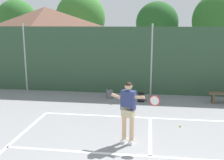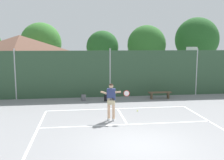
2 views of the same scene
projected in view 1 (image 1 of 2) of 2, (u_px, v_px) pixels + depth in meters
chainlink_fence at (151, 61)px, 13.28m from camera, size 26.09×0.09×3.47m
clubhouse_building at (46, 40)px, 18.42m from camera, size 7.25×4.52×4.51m
treeline_backdrop at (176, 18)px, 22.25m from camera, size 27.42×4.45×6.76m
tennis_player at (129, 107)px, 7.90m from camera, size 1.42×0.38×1.85m
tennis_ball at (180, 126)px, 9.36m from camera, size 0.07×0.07×0.07m
backpack_grey at (109, 94)px, 12.86m from camera, size 0.32×0.31×0.46m
backpack_black at (141, 97)px, 12.30m from camera, size 0.31×0.29×0.46m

